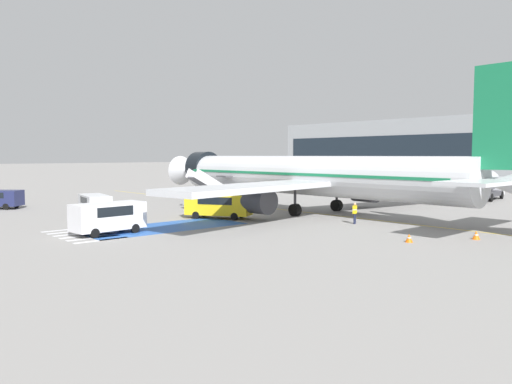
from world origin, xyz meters
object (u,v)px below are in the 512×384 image
Objects in this scene: service_van_0 at (108,215)px; ground_crew_2 at (239,201)px; airliner at (310,176)px; boarding_stairs_forward at (208,198)px; service_van_2 at (95,203)px; traffic_cone_0 at (188,210)px; ground_crew_0 at (260,203)px; traffic_cone_1 at (476,235)px; fuel_tanker at (483,185)px; service_van_1 at (219,204)px; ground_crew_1 at (355,212)px; traffic_cone_2 at (409,238)px; terminal_building at (506,148)px.

service_van_0 reaches higher than ground_crew_2.
airliner is 8.20× the size of boarding_stairs_forward.
service_van_2 reaches higher than traffic_cone_0.
traffic_cone_1 is at bearing 47.61° from ground_crew_0.
fuel_tanker is 34.49m from service_van_1.
ground_crew_1 reaches higher than traffic_cone_1.
boarding_stairs_forward is 4.94m from traffic_cone_0.
airliner reaches higher than ground_crew_2.
boarding_stairs_forward is 27.23m from traffic_cone_1.
fuel_tanker is at bearing 134.80° from service_van_1.
traffic_cone_2 is 0.00× the size of terminal_building.
service_van_1 is 11.56m from ground_crew_1.
service_van_2 reaches higher than ground_crew_2.
traffic_cone_2 is (20.24, -2.87, -0.75)m from ground_crew_2.
ground_crew_1 reaches higher than ground_crew_0.
boarding_stairs_forward reaches higher than fuel_tanker.
service_van_0 is at bearing -83.26° from terminal_building.
traffic_cone_0 is (-4.62, -4.99, -0.67)m from ground_crew_0.
service_van_0 is 13.04m from traffic_cone_0.
ground_crew_1 is at bearing 88.22° from service_van_1.
traffic_cone_0 is 0.96× the size of traffic_cone_1.
ground_crew_1 is at bearing -44.73° from service_van_2.
service_van_2 reaches higher than traffic_cone_1.
ground_crew_0 is at bearing -86.64° from service_van_0.
airliner reaches higher than service_van_0.
airliner is 77.30× the size of traffic_cone_1.
service_van_1 is 3.55× the size of ground_crew_0.
ground_crew_1 is (10.38, 0.80, 0.03)m from ground_crew_0.
ground_crew_0 is 3.07× the size of traffic_cone_2.
service_van_2 is at bearing -78.77° from ground_crew_0.
traffic_cone_1 is (19.60, 5.96, -0.98)m from service_van_1.
ground_crew_2 is (4.66, 0.30, 0.02)m from boarding_stairs_forward.
service_van_2 is 8.35m from traffic_cone_0.
traffic_cone_1 is at bearing -141.23° from service_van_0.
fuel_tanker is 29.63m from ground_crew_0.
service_van_0 is (-5.67, -44.56, -0.54)m from fuel_tanker.
service_van_1 is at bearing 164.31° from airliner.
terminal_building is (-11.27, 71.05, 3.36)m from airliner.
traffic_cone_0 is at bearing -60.58° from boarding_stairs_forward.
airliner is 72.02m from terminal_building.
ground_crew_1 is 76.65m from terminal_building.
service_van_2 is 9.22× the size of traffic_cone_2.
traffic_cone_0 is at bearing -87.22° from terminal_building.
service_van_0 is at bearing -58.09° from traffic_cone_0.
traffic_cone_0 is 1.01× the size of traffic_cone_2.
boarding_stairs_forward is 3.22× the size of ground_crew_0.
terminal_building is (-26.28, 78.22, 6.59)m from traffic_cone_2.
fuel_tanker is (15.02, 29.32, 0.82)m from boarding_stairs_forward.
fuel_tanker is 44.06m from service_van_2.
service_van_1 is 5.48m from ground_crew_2.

